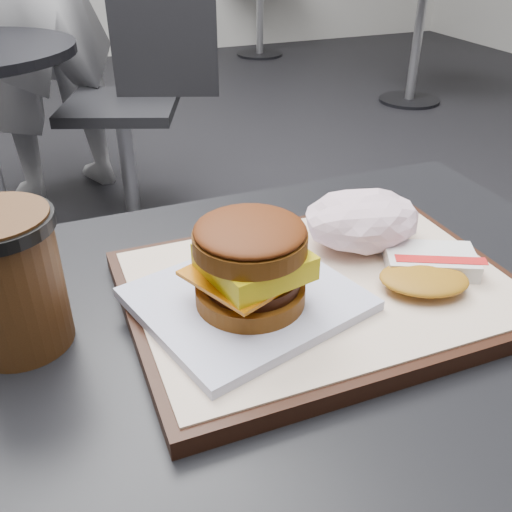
% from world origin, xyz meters
% --- Properties ---
extents(customer_table, '(0.80, 0.60, 0.77)m').
position_xyz_m(customer_table, '(0.00, 0.00, 0.58)').
color(customer_table, '#A5A5AA').
rests_on(customer_table, ground).
extents(serving_tray, '(0.38, 0.28, 0.02)m').
position_xyz_m(serving_tray, '(0.06, 0.04, 0.78)').
color(serving_tray, black).
rests_on(serving_tray, customer_table).
extents(breakfast_sandwich, '(0.23, 0.21, 0.09)m').
position_xyz_m(breakfast_sandwich, '(-0.02, 0.02, 0.83)').
color(breakfast_sandwich, white).
rests_on(breakfast_sandwich, serving_tray).
extents(hash_brown, '(0.13, 0.12, 0.02)m').
position_xyz_m(hash_brown, '(0.16, 0.00, 0.80)').
color(hash_brown, white).
rests_on(hash_brown, serving_tray).
extents(crumpled_wrapper, '(0.13, 0.10, 0.06)m').
position_xyz_m(crumpled_wrapper, '(0.14, 0.09, 0.82)').
color(crumpled_wrapper, white).
rests_on(crumpled_wrapper, serving_tray).
extents(coffee_cup, '(0.10, 0.10, 0.13)m').
position_xyz_m(coffee_cup, '(-0.22, 0.08, 0.84)').
color(coffee_cup, '#42240F').
rests_on(coffee_cup, customer_table).
extents(neighbor_chair, '(0.65, 0.54, 0.88)m').
position_xyz_m(neighbor_chair, '(0.21, 1.84, 0.51)').
color(neighbor_chair, '#ADADB2').
rests_on(neighbor_chair, ground).
extents(bg_table_near, '(0.66, 0.66, 0.75)m').
position_xyz_m(bg_table_near, '(2.20, 2.80, 0.56)').
color(bg_table_near, black).
rests_on(bg_table_near, ground).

